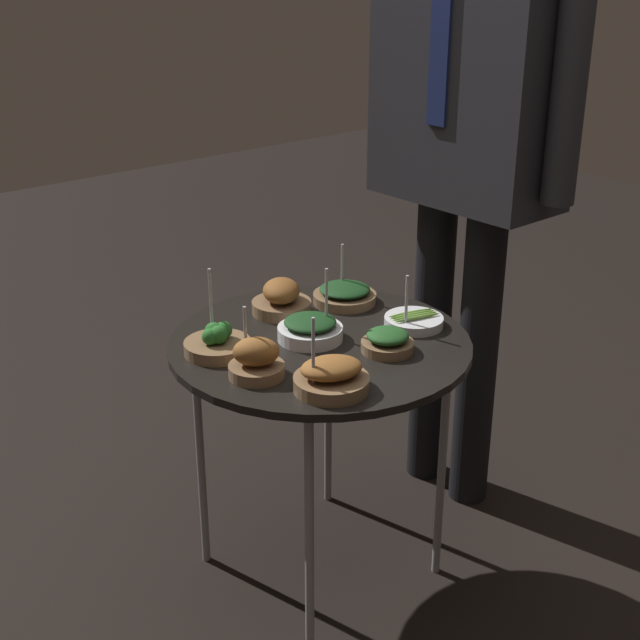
{
  "coord_description": "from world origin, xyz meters",
  "views": [
    {
      "loc": [
        1.38,
        -1.19,
        1.45
      ],
      "look_at": [
        0.0,
        0.0,
        0.67
      ],
      "focal_mm": 50.0,
      "sensor_mm": 36.0,
      "label": 1
    }
  ],
  "objects_px": {
    "serving_cart": "(320,357)",
    "bowl_spinach_front_left": "(387,341)",
    "bowl_spinach_near_rim": "(310,329)",
    "bowl_spinach_back_left": "(345,294)",
    "bowl_roast_mid_left": "(331,377)",
    "bowl_asparagus_mid_right": "(414,321)",
    "waiter_figure": "(470,105)",
    "bowl_roast_front_right": "(281,299)",
    "bowl_broccoli_back_right": "(217,343)",
    "bowl_roast_far_rim": "(256,360)"
  },
  "relations": [
    {
      "from": "serving_cart",
      "to": "bowl_roast_front_right",
      "type": "bearing_deg",
      "value": 169.22
    },
    {
      "from": "serving_cart",
      "to": "bowl_broccoli_back_right",
      "type": "height_order",
      "value": "bowl_broccoli_back_right"
    },
    {
      "from": "bowl_broccoli_back_right",
      "to": "bowl_roast_front_right",
      "type": "relative_size",
      "value": 1.23
    },
    {
      "from": "bowl_spinach_near_rim",
      "to": "bowl_roast_mid_left",
      "type": "xyz_separation_m",
      "value": [
        0.21,
        -0.13,
        0.0
      ]
    },
    {
      "from": "bowl_asparagus_mid_right",
      "to": "waiter_figure",
      "type": "distance_m",
      "value": 0.55
    },
    {
      "from": "bowl_spinach_back_left",
      "to": "bowl_roast_far_rim",
      "type": "xyz_separation_m",
      "value": [
        0.18,
        -0.41,
        0.02
      ]
    },
    {
      "from": "serving_cart",
      "to": "bowl_spinach_near_rim",
      "type": "xyz_separation_m",
      "value": [
        -0.02,
        -0.01,
        0.07
      ]
    },
    {
      "from": "bowl_spinach_near_rim",
      "to": "bowl_roast_far_rim",
      "type": "height_order",
      "value": "bowl_spinach_near_rim"
    },
    {
      "from": "serving_cart",
      "to": "bowl_spinach_front_left",
      "type": "distance_m",
      "value": 0.17
    },
    {
      "from": "bowl_spinach_near_rim",
      "to": "waiter_figure",
      "type": "relative_size",
      "value": 0.1
    },
    {
      "from": "bowl_spinach_back_left",
      "to": "bowl_roast_far_rim",
      "type": "distance_m",
      "value": 0.45
    },
    {
      "from": "bowl_spinach_front_left",
      "to": "bowl_asparagus_mid_right",
      "type": "bearing_deg",
      "value": 111.89
    },
    {
      "from": "bowl_roast_front_right",
      "to": "bowl_roast_far_rim",
      "type": "relative_size",
      "value": 1.01
    },
    {
      "from": "bowl_spinach_back_left",
      "to": "bowl_spinach_front_left",
      "type": "height_order",
      "value": "bowl_spinach_back_left"
    },
    {
      "from": "serving_cart",
      "to": "bowl_roast_mid_left",
      "type": "xyz_separation_m",
      "value": [
        0.2,
        -0.14,
        0.07
      ]
    },
    {
      "from": "serving_cart",
      "to": "bowl_roast_mid_left",
      "type": "bearing_deg",
      "value": -35.24
    },
    {
      "from": "bowl_broccoli_back_right",
      "to": "bowl_roast_front_right",
      "type": "height_order",
      "value": "bowl_broccoli_back_right"
    },
    {
      "from": "serving_cart",
      "to": "bowl_asparagus_mid_right",
      "type": "bearing_deg",
      "value": 69.76
    },
    {
      "from": "bowl_asparagus_mid_right",
      "to": "bowl_roast_far_rim",
      "type": "distance_m",
      "value": 0.44
    },
    {
      "from": "bowl_spinach_front_left",
      "to": "waiter_figure",
      "type": "distance_m",
      "value": 0.65
    },
    {
      "from": "bowl_broccoli_back_right",
      "to": "bowl_spinach_front_left",
      "type": "relative_size",
      "value": 1.56
    },
    {
      "from": "bowl_asparagus_mid_right",
      "to": "bowl_roast_far_rim",
      "type": "bearing_deg",
      "value": -94.08
    },
    {
      "from": "waiter_figure",
      "to": "bowl_broccoli_back_right",
      "type": "bearing_deg",
      "value": -93.96
    },
    {
      "from": "bowl_roast_far_rim",
      "to": "waiter_figure",
      "type": "bearing_deg",
      "value": 97.41
    },
    {
      "from": "bowl_roast_front_right",
      "to": "bowl_asparagus_mid_right",
      "type": "bearing_deg",
      "value": 34.84
    },
    {
      "from": "bowl_spinach_front_left",
      "to": "bowl_asparagus_mid_right",
      "type": "relative_size",
      "value": 0.84
    },
    {
      "from": "waiter_figure",
      "to": "bowl_roast_far_rim",
      "type": "bearing_deg",
      "value": -82.59
    },
    {
      "from": "bowl_broccoli_back_right",
      "to": "bowl_spinach_front_left",
      "type": "xyz_separation_m",
      "value": [
        0.23,
        0.29,
        -0.0
      ]
    },
    {
      "from": "serving_cart",
      "to": "bowl_roast_far_rim",
      "type": "height_order",
      "value": "bowl_roast_far_rim"
    },
    {
      "from": "bowl_spinach_back_left",
      "to": "bowl_spinach_front_left",
      "type": "relative_size",
      "value": 1.35
    },
    {
      "from": "bowl_spinach_back_left",
      "to": "bowl_asparagus_mid_right",
      "type": "relative_size",
      "value": 1.14
    },
    {
      "from": "bowl_spinach_back_left",
      "to": "bowl_broccoli_back_right",
      "type": "bearing_deg",
      "value": -84.79
    },
    {
      "from": "bowl_roast_front_right",
      "to": "waiter_figure",
      "type": "relative_size",
      "value": 0.09
    },
    {
      "from": "bowl_roast_mid_left",
      "to": "bowl_asparagus_mid_right",
      "type": "xyz_separation_m",
      "value": [
        -0.12,
        0.36,
        -0.02
      ]
    },
    {
      "from": "bowl_spinach_near_rim",
      "to": "bowl_asparagus_mid_right",
      "type": "xyz_separation_m",
      "value": [
        0.1,
        0.23,
        -0.01
      ]
    },
    {
      "from": "bowl_spinach_near_rim",
      "to": "bowl_spinach_front_left",
      "type": "relative_size",
      "value": 1.4
    },
    {
      "from": "serving_cart",
      "to": "bowl_asparagus_mid_right",
      "type": "height_order",
      "value": "bowl_asparagus_mid_right"
    },
    {
      "from": "bowl_roast_mid_left",
      "to": "bowl_asparagus_mid_right",
      "type": "height_order",
      "value": "bowl_roast_mid_left"
    },
    {
      "from": "serving_cart",
      "to": "bowl_spinach_back_left",
      "type": "relative_size",
      "value": 4.34
    },
    {
      "from": "bowl_roast_mid_left",
      "to": "bowl_roast_far_rim",
      "type": "distance_m",
      "value": 0.17
    },
    {
      "from": "bowl_broccoli_back_right",
      "to": "bowl_roast_front_right",
      "type": "bearing_deg",
      "value": 109.39
    },
    {
      "from": "bowl_spinach_back_left",
      "to": "bowl_spinach_near_rim",
      "type": "relative_size",
      "value": 0.97
    },
    {
      "from": "bowl_roast_mid_left",
      "to": "bowl_roast_front_right",
      "type": "relative_size",
      "value": 1.13
    },
    {
      "from": "bowl_roast_mid_left",
      "to": "bowl_roast_front_right",
      "type": "xyz_separation_m",
      "value": [
        -0.38,
        0.17,
        0.01
      ]
    },
    {
      "from": "serving_cart",
      "to": "bowl_asparagus_mid_right",
      "type": "distance_m",
      "value": 0.24
    },
    {
      "from": "waiter_figure",
      "to": "bowl_spinach_near_rim",
      "type": "bearing_deg",
      "value": -87.07
    },
    {
      "from": "serving_cart",
      "to": "bowl_spinach_back_left",
      "type": "height_order",
      "value": "bowl_spinach_back_left"
    },
    {
      "from": "waiter_figure",
      "to": "bowl_roast_front_right",
      "type": "bearing_deg",
      "value": -105.82
    },
    {
      "from": "serving_cart",
      "to": "bowl_spinach_front_left",
      "type": "height_order",
      "value": "bowl_spinach_front_left"
    },
    {
      "from": "bowl_spinach_front_left",
      "to": "waiter_figure",
      "type": "relative_size",
      "value": 0.07
    }
  ]
}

